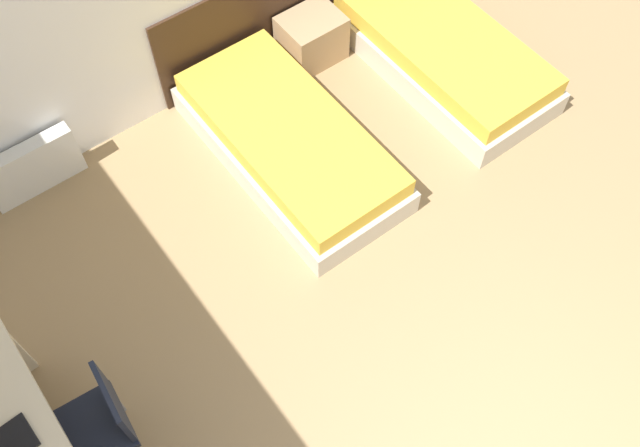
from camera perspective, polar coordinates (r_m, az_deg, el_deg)
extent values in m
cube|color=#382316|center=(6.23, -2.07, 17.33)|extent=(2.62, 0.03, 0.87)
cube|color=beige|center=(5.58, -2.40, 6.01)|extent=(0.94, 1.98, 0.23)
cube|color=gold|center=(5.42, -2.47, 7.27)|extent=(0.86, 1.90, 0.16)
cube|color=beige|center=(6.29, 9.70, 12.86)|extent=(0.94, 1.98, 0.23)
cube|color=gold|center=(6.15, 9.97, 14.14)|extent=(0.86, 1.90, 0.16)
cube|color=tan|center=(6.24, -0.68, 14.63)|extent=(0.50, 0.41, 0.42)
cube|color=silver|center=(5.74, -22.00, 4.14)|extent=(0.72, 0.12, 0.46)
cube|color=black|center=(4.46, -17.94, -15.60)|extent=(0.48, 0.48, 0.05)
cube|color=black|center=(4.24, -16.20, -13.57)|extent=(0.07, 0.40, 0.38)
cylinder|color=slate|center=(4.77, -20.17, -15.41)|extent=(0.02, 0.02, 0.41)
cylinder|color=slate|center=(4.73, -15.95, -13.41)|extent=(0.02, 0.02, 0.41)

